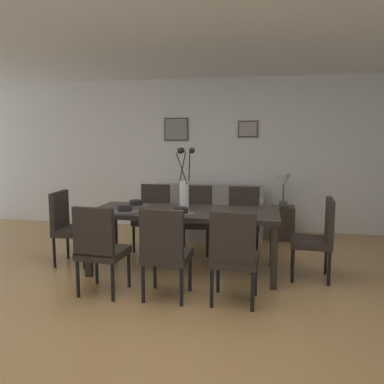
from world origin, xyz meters
The scene contains 24 objects.
ground_plane centered at (0.00, 0.00, 0.00)m, with size 9.00×9.00×0.00m, color tan.
back_wall_panel centered at (0.00, 3.25, 1.30)m, with size 9.00×0.10×2.60m, color silver.
ceiling_panel centered at (0.00, 0.40, 2.64)m, with size 9.00×7.20×0.08m, color white.
dining_table centered at (-0.04, 0.89, 0.67)m, with size 2.20×0.90×0.74m.
dining_chair_near_left centered at (-0.73, 0.02, 0.51)m, with size 0.47×0.47×0.92m.
dining_chair_near_right centered at (-0.68, 1.76, 0.51)m, with size 0.47×0.47×0.92m.
dining_chair_far_left centered at (-0.05, 0.03, 0.51)m, with size 0.45×0.45×0.92m.
dining_chair_far_right centered at (-0.05, 1.74, 0.51)m, with size 0.46×0.46×0.92m.
dining_chair_mid_left centered at (0.61, 0.03, 0.51)m, with size 0.46×0.46×0.92m.
dining_chair_mid_right centered at (0.61, 1.73, 0.51)m, with size 0.44×0.44×0.92m.
dining_chair_head_west centered at (-1.53, 0.90, 0.51)m, with size 0.47×0.47×0.92m.
dining_chair_head_east centered at (1.48, 0.91, 0.51)m, with size 0.46×0.46×0.92m.
centerpiece_vase centered at (-0.04, 0.89, 1.02)m, with size 0.21×0.23×0.73m.
placemat_near_left centered at (-0.70, 0.69, 0.74)m, with size 0.32×0.32×0.01m, color #4C4742.
bowl_near_left centered at (-0.70, 0.69, 0.78)m, with size 0.17×0.17×0.07m.
placemat_near_right centered at (-0.70, 1.09, 0.74)m, with size 0.32×0.32×0.01m, color #4C4742.
bowl_near_right centered at (-0.70, 1.09, 0.78)m, with size 0.17×0.17×0.07m.
placemat_far_left centered at (-0.04, 0.69, 0.74)m, with size 0.32×0.32×0.01m, color #4C4742.
bowl_far_left centered at (-0.04, 0.69, 0.78)m, with size 0.17×0.17×0.07m.
sofa centered at (-0.05, 2.70, 0.28)m, with size 1.84×0.84×0.80m.
side_table centered at (1.17, 2.66, 0.26)m, with size 0.36×0.36×0.52m, color #33261E.
table_lamp centered at (1.17, 2.66, 0.89)m, with size 0.22×0.22×0.51m.
framed_picture_left centered at (-0.66, 3.18, 1.74)m, with size 0.43×0.03×0.40m.
framed_picture_center centered at (0.58, 3.18, 1.74)m, with size 0.34×0.03×0.28m.
Camera 1 is at (0.89, -3.54, 1.57)m, focal length 36.55 mm.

